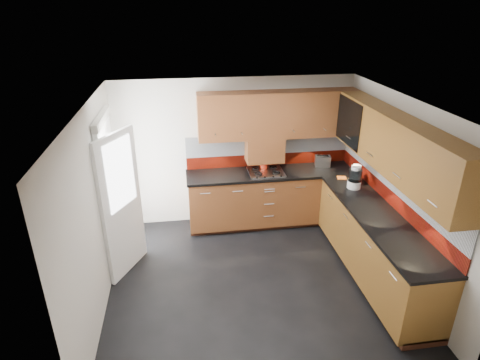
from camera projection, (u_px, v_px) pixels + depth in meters
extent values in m
cube|color=black|center=(254.00, 282.00, 5.41)|extent=(4.00, 3.80, 0.02)
cube|color=white|center=(258.00, 101.00, 4.39)|extent=(4.00, 3.80, 0.10)
cube|color=beige|center=(235.00, 151.00, 6.56)|extent=(4.00, 0.08, 2.64)
cube|color=beige|center=(298.00, 306.00, 3.25)|extent=(4.00, 0.08, 2.64)
cube|color=beige|center=(91.00, 214.00, 4.64)|extent=(0.08, 3.80, 2.64)
cube|color=beige|center=(403.00, 192.00, 5.17)|extent=(0.08, 3.80, 2.64)
cube|color=#592A13|center=(271.00, 197.00, 6.63)|extent=(2.70, 0.60, 0.95)
cube|color=brown|center=(374.00, 246.00, 5.33)|extent=(0.60, 2.60, 0.95)
cube|color=#442113|center=(270.00, 219.00, 6.83)|extent=(2.70, 0.54, 0.10)
cube|color=#442113|center=(372.00, 271.00, 5.51)|extent=(0.54, 2.60, 0.10)
cube|color=black|center=(271.00, 173.00, 6.44)|extent=(2.72, 0.62, 0.04)
cube|color=black|center=(379.00, 217.00, 5.13)|extent=(0.62, 2.60, 0.04)
cube|color=maroon|center=(268.00, 159.00, 6.66)|extent=(2.70, 0.02, 0.20)
cube|color=silver|center=(269.00, 144.00, 6.55)|extent=(2.70, 0.02, 0.34)
cube|color=maroon|center=(390.00, 196.00, 5.41)|extent=(0.02, 3.20, 0.20)
cube|color=silver|center=(393.00, 178.00, 5.30)|extent=(0.02, 3.20, 0.34)
cube|color=#592A13|center=(278.00, 114.00, 6.20)|extent=(2.50, 0.33, 0.72)
cube|color=brown|center=(395.00, 145.00, 4.91)|extent=(0.33, 2.87, 0.72)
cube|color=silver|center=(271.00, 131.00, 6.11)|extent=(1.80, 0.01, 0.16)
cube|color=silver|center=(380.00, 163.00, 4.94)|extent=(0.01, 2.00, 0.16)
cube|color=#592A13|center=(265.00, 149.00, 6.41)|extent=(0.60, 0.33, 0.40)
cube|color=black|center=(348.00, 122.00, 5.82)|extent=(0.01, 0.80, 0.66)
cube|color=#FFD18C|center=(368.00, 121.00, 5.86)|extent=(0.01, 0.76, 0.64)
cube|color=black|center=(360.00, 120.00, 5.84)|extent=(0.29, 0.76, 0.01)
cylinder|color=black|center=(368.00, 118.00, 5.57)|extent=(0.07, 0.07, 0.16)
cylinder|color=black|center=(364.00, 115.00, 5.70)|extent=(0.07, 0.07, 0.16)
cylinder|color=white|center=(359.00, 113.00, 5.84)|extent=(0.07, 0.07, 0.16)
cylinder|color=black|center=(355.00, 110.00, 5.97)|extent=(0.07, 0.07, 0.16)
cube|color=white|center=(111.00, 193.00, 5.54)|extent=(0.06, 0.95, 2.04)
cube|color=white|center=(122.00, 205.00, 5.26)|extent=(0.42, 0.73, 1.98)
cube|color=white|center=(120.00, 174.00, 5.07)|extent=(0.28, 0.50, 0.90)
cube|color=silver|center=(266.00, 172.00, 6.40)|extent=(0.55, 0.48, 0.02)
torus|color=black|center=(259.00, 174.00, 6.27)|extent=(0.12, 0.12, 0.02)
torus|color=black|center=(276.00, 173.00, 6.31)|extent=(0.12, 0.12, 0.02)
torus|color=black|center=(256.00, 168.00, 6.48)|extent=(0.12, 0.12, 0.02)
torus|color=black|center=(273.00, 167.00, 6.52)|extent=(0.12, 0.12, 0.02)
cube|color=black|center=(269.00, 177.00, 6.19)|extent=(0.42, 0.04, 0.02)
cylinder|color=red|center=(264.00, 165.00, 6.50)|extent=(0.12, 0.12, 0.15)
cylinder|color=#8C5E38|center=(263.00, 154.00, 6.44)|extent=(0.06, 0.02, 0.30)
cylinder|color=#8C5E38|center=(264.00, 155.00, 6.45)|extent=(0.05, 0.02, 0.28)
cylinder|color=#8C5E38|center=(263.00, 153.00, 6.43)|extent=(0.05, 0.04, 0.32)
cylinder|color=#8C5E38|center=(264.00, 155.00, 6.45)|extent=(0.04, 0.04, 0.26)
cylinder|color=#8C5E38|center=(263.00, 155.00, 6.43)|extent=(0.03, 0.05, 0.29)
cube|color=silver|center=(323.00, 161.00, 6.62)|extent=(0.28, 0.21, 0.17)
cube|color=black|center=(323.00, 156.00, 6.58)|extent=(0.19, 0.06, 0.01)
cube|color=black|center=(322.00, 155.00, 6.62)|extent=(0.19, 0.06, 0.01)
cylinder|color=white|center=(354.00, 184.00, 5.87)|extent=(0.20, 0.20, 0.11)
cylinder|color=black|center=(355.00, 175.00, 5.81)|extent=(0.19, 0.19, 0.18)
cylinder|color=white|center=(356.00, 168.00, 5.76)|extent=(0.13, 0.13, 0.04)
cylinder|color=white|center=(356.00, 174.00, 6.01)|extent=(0.13, 0.13, 0.28)
cube|color=orange|center=(342.00, 178.00, 6.20)|extent=(0.16, 0.14, 0.01)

